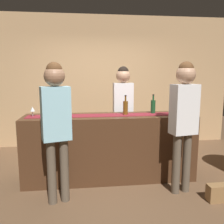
{
  "coord_description": "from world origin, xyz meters",
  "views": [
    {
      "loc": [
        -0.38,
        -3.48,
        1.63
      ],
      "look_at": [
        0.03,
        0.0,
        1.05
      ],
      "focal_mm": 37.63,
      "sensor_mm": 36.0,
      "label": 1
    }
  ],
  "objects_px": {
    "wine_bottle_amber": "(125,107)",
    "bartender": "(123,104)",
    "wine_bottle_clear": "(67,109)",
    "customer_browsing": "(56,118)",
    "customer_sipping": "(184,113)",
    "wine_glass_mid_counter": "(45,111)",
    "wine_bottle_green": "(153,106)",
    "wine_glass_near_customer": "(33,109)",
    "handbag": "(218,193)"
  },
  "relations": [
    {
      "from": "wine_bottle_amber",
      "to": "wine_glass_mid_counter",
      "type": "height_order",
      "value": "wine_bottle_amber"
    },
    {
      "from": "wine_bottle_clear",
      "to": "customer_sipping",
      "type": "xyz_separation_m",
      "value": [
        1.55,
        -0.52,
        -0.0
      ]
    },
    {
      "from": "customer_browsing",
      "to": "wine_glass_mid_counter",
      "type": "bearing_deg",
      "value": 95.92
    },
    {
      "from": "wine_glass_near_customer",
      "to": "customer_browsing",
      "type": "xyz_separation_m",
      "value": [
        0.41,
        -0.66,
        -0.01
      ]
    },
    {
      "from": "wine_glass_near_customer",
      "to": "handbag",
      "type": "height_order",
      "value": "wine_glass_near_customer"
    },
    {
      "from": "wine_bottle_green",
      "to": "wine_bottle_amber",
      "type": "xyz_separation_m",
      "value": [
        -0.46,
        -0.08,
        0.0
      ]
    },
    {
      "from": "wine_bottle_clear",
      "to": "bartender",
      "type": "height_order",
      "value": "bartender"
    },
    {
      "from": "customer_browsing",
      "to": "customer_sipping",
      "type": "bearing_deg",
      "value": -14.57
    },
    {
      "from": "wine_bottle_clear",
      "to": "customer_browsing",
      "type": "bearing_deg",
      "value": -99.43
    },
    {
      "from": "wine_glass_near_customer",
      "to": "customer_sipping",
      "type": "xyz_separation_m",
      "value": [
        2.06,
        -0.59,
        0.01
      ]
    },
    {
      "from": "wine_bottle_amber",
      "to": "handbag",
      "type": "bearing_deg",
      "value": -39.1
    },
    {
      "from": "wine_bottle_clear",
      "to": "handbag",
      "type": "bearing_deg",
      "value": -22.68
    },
    {
      "from": "customer_sipping",
      "to": "wine_glass_near_customer",
      "type": "bearing_deg",
      "value": 153.29
    },
    {
      "from": "wine_bottle_clear",
      "to": "wine_glass_mid_counter",
      "type": "bearing_deg",
      "value": -166.18
    },
    {
      "from": "wine_bottle_clear",
      "to": "wine_bottle_green",
      "type": "relative_size",
      "value": 1.0
    },
    {
      "from": "wine_bottle_green",
      "to": "wine_glass_near_customer",
      "type": "relative_size",
      "value": 2.1
    },
    {
      "from": "wine_bottle_amber",
      "to": "customer_sipping",
      "type": "xyz_separation_m",
      "value": [
        0.68,
        -0.58,
        -0.0
      ]
    },
    {
      "from": "handbag",
      "to": "customer_sipping",
      "type": "bearing_deg",
      "value": 143.23
    },
    {
      "from": "customer_sipping",
      "to": "customer_browsing",
      "type": "height_order",
      "value": "customer_sipping"
    },
    {
      "from": "wine_bottle_amber",
      "to": "bartender",
      "type": "xyz_separation_m",
      "value": [
        0.05,
        0.56,
        -0.02
      ]
    },
    {
      "from": "customer_browsing",
      "to": "wine_bottle_clear",
      "type": "bearing_deg",
      "value": 63.8
    },
    {
      "from": "wine_glass_mid_counter",
      "to": "customer_browsing",
      "type": "xyz_separation_m",
      "value": [
        0.21,
        -0.51,
        -0.01
      ]
    },
    {
      "from": "wine_bottle_clear",
      "to": "wine_glass_mid_counter",
      "type": "xyz_separation_m",
      "value": [
        -0.31,
        -0.08,
        -0.01
      ]
    },
    {
      "from": "wine_bottle_green",
      "to": "wine_glass_near_customer",
      "type": "height_order",
      "value": "wine_bottle_green"
    },
    {
      "from": "wine_bottle_clear",
      "to": "wine_glass_near_customer",
      "type": "bearing_deg",
      "value": 171.93
    },
    {
      "from": "wine_bottle_green",
      "to": "wine_bottle_amber",
      "type": "bearing_deg",
      "value": -170.59
    },
    {
      "from": "wine_bottle_clear",
      "to": "wine_bottle_green",
      "type": "xyz_separation_m",
      "value": [
        1.33,
        0.13,
        0.0
      ]
    },
    {
      "from": "wine_bottle_green",
      "to": "handbag",
      "type": "relative_size",
      "value": 1.08
    },
    {
      "from": "wine_bottle_amber",
      "to": "customer_browsing",
      "type": "relative_size",
      "value": 0.17
    },
    {
      "from": "wine_glass_mid_counter",
      "to": "bartender",
      "type": "distance_m",
      "value": 1.42
    },
    {
      "from": "wine_bottle_clear",
      "to": "wine_glass_near_customer",
      "type": "xyz_separation_m",
      "value": [
        -0.51,
        0.07,
        -0.01
      ]
    },
    {
      "from": "wine_bottle_clear",
      "to": "bartender",
      "type": "xyz_separation_m",
      "value": [
        0.93,
        0.62,
        -0.02
      ]
    },
    {
      "from": "customer_sipping",
      "to": "customer_browsing",
      "type": "bearing_deg",
      "value": 171.55
    },
    {
      "from": "customer_sipping",
      "to": "wine_glass_mid_counter",
      "type": "bearing_deg",
      "value": 155.91
    },
    {
      "from": "wine_bottle_clear",
      "to": "customer_browsing",
      "type": "relative_size",
      "value": 0.17
    },
    {
      "from": "wine_bottle_green",
      "to": "wine_glass_mid_counter",
      "type": "height_order",
      "value": "wine_bottle_green"
    },
    {
      "from": "wine_bottle_clear",
      "to": "wine_bottle_green",
      "type": "distance_m",
      "value": 1.34
    },
    {
      "from": "wine_bottle_green",
      "to": "handbag",
      "type": "distance_m",
      "value": 1.51
    },
    {
      "from": "bartender",
      "to": "customer_sipping",
      "type": "height_order",
      "value": "customer_sipping"
    },
    {
      "from": "wine_bottle_clear",
      "to": "wine_bottle_green",
      "type": "height_order",
      "value": "same"
    },
    {
      "from": "wine_glass_near_customer",
      "to": "handbag",
      "type": "xyz_separation_m",
      "value": [
        2.45,
        -0.88,
        -1.0
      ]
    },
    {
      "from": "wine_glass_near_customer",
      "to": "customer_browsing",
      "type": "distance_m",
      "value": 0.78
    },
    {
      "from": "customer_sipping",
      "to": "handbag",
      "type": "xyz_separation_m",
      "value": [
        0.39,
        -0.29,
        -1.01
      ]
    },
    {
      "from": "wine_bottle_clear",
      "to": "wine_glass_mid_counter",
      "type": "height_order",
      "value": "wine_bottle_clear"
    },
    {
      "from": "wine_bottle_amber",
      "to": "customer_browsing",
      "type": "distance_m",
      "value": 1.16
    },
    {
      "from": "wine_glass_mid_counter",
      "to": "handbag",
      "type": "relative_size",
      "value": 0.51
    },
    {
      "from": "customer_sipping",
      "to": "handbag",
      "type": "height_order",
      "value": "customer_sipping"
    },
    {
      "from": "customer_sipping",
      "to": "customer_browsing",
      "type": "xyz_separation_m",
      "value": [
        -1.65,
        -0.06,
        -0.02
      ]
    },
    {
      "from": "wine_glass_near_customer",
      "to": "customer_sipping",
      "type": "distance_m",
      "value": 2.15
    },
    {
      "from": "wine_bottle_amber",
      "to": "customer_sipping",
      "type": "relative_size",
      "value": 0.17
    }
  ]
}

